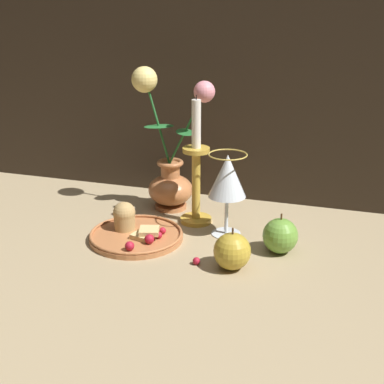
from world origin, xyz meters
name	(u,v)px	position (x,y,z in m)	size (l,w,h in m)	color
ground_plane	(174,237)	(0.00, 0.00, 0.00)	(2.40, 2.40, 0.00)	#9E8966
vase	(169,164)	(-0.06, 0.16, 0.11)	(0.19, 0.11, 0.33)	#B77042
plate_with_pastries	(134,231)	(-0.08, -0.03, 0.02)	(0.20, 0.20, 0.07)	#B77042
wine_glass	(227,179)	(0.10, 0.05, 0.13)	(0.08, 0.08, 0.18)	silver
candlestick	(196,175)	(0.02, 0.09, 0.11)	(0.07, 0.07, 0.29)	gold
apple_beside_vase	(280,236)	(0.22, 0.00, 0.04)	(0.07, 0.07, 0.08)	#669938
apple_near_glass	(232,251)	(0.15, -0.09, 0.04)	(0.07, 0.07, 0.08)	#B2932D
berry_near_plate	(118,211)	(-0.16, 0.08, 0.01)	(0.02, 0.02, 0.02)	#AD192D
berry_front_center	(196,261)	(0.08, -0.10, 0.01)	(0.01, 0.01, 0.01)	#AD192D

